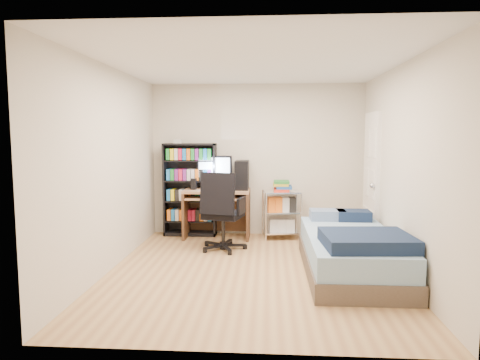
# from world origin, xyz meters

# --- Properties ---
(room) EXTENTS (3.58, 4.08, 2.58)m
(room) POSITION_xyz_m (0.00, 0.00, 1.25)
(room) COLOR tan
(room) RESTS_ON ground
(media_shelf) EXTENTS (0.86, 0.29, 1.59)m
(media_shelf) POSITION_xyz_m (-1.10, 1.84, 0.79)
(media_shelf) COLOR black
(media_shelf) RESTS_ON room
(computer_desk) EXTENTS (1.06, 0.61, 1.33)m
(computer_desk) POSITION_xyz_m (-0.53, 1.74, 0.72)
(computer_desk) COLOR #9E7551
(computer_desk) RESTS_ON room
(office_chair) EXTENTS (0.82, 0.82, 1.15)m
(office_chair) POSITION_xyz_m (-0.47, 0.93, 0.36)
(office_chair) COLOR black
(office_chair) RESTS_ON room
(wire_cart) EXTENTS (0.64, 0.49, 0.95)m
(wire_cart) POSITION_xyz_m (0.41, 1.71, 0.62)
(wire_cart) COLOR white
(wire_cart) RESTS_ON room
(bed) EXTENTS (1.08, 2.16, 0.62)m
(bed) POSITION_xyz_m (1.19, 0.01, 0.27)
(bed) COLOR brown
(bed) RESTS_ON room
(door) EXTENTS (0.12, 0.80, 2.00)m
(door) POSITION_xyz_m (1.72, 1.35, 1.00)
(door) COLOR white
(door) RESTS_ON room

